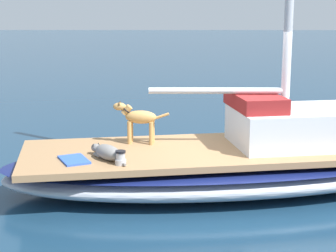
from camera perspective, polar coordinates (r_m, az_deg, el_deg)
ground_plane at (r=9.14m, az=6.32°, el=-6.21°), size 120.00×120.00×0.00m
sailboat_main at (r=9.04m, az=6.37°, el=-4.19°), size 3.71×7.56×0.66m
cabin_house at (r=9.25m, az=13.13°, el=0.22°), size 1.75×2.43×0.84m
dog_tan at (r=9.07m, az=-3.11°, el=0.79°), size 0.29×0.94×0.70m
dog_grey at (r=8.24m, az=-6.34°, el=-2.70°), size 0.81×0.64×0.22m
deck_winch at (r=7.93m, az=-4.93°, el=-3.34°), size 0.16×0.16×0.21m
deck_towel at (r=8.24m, az=-9.70°, el=-3.47°), size 0.66×0.56×0.03m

